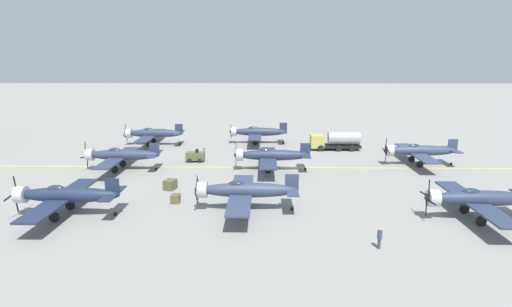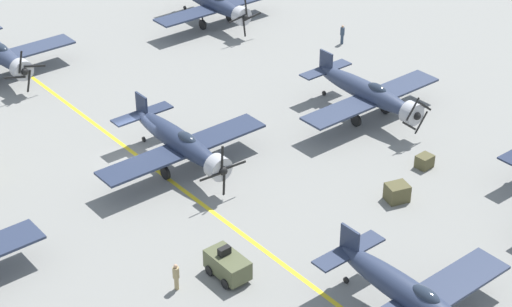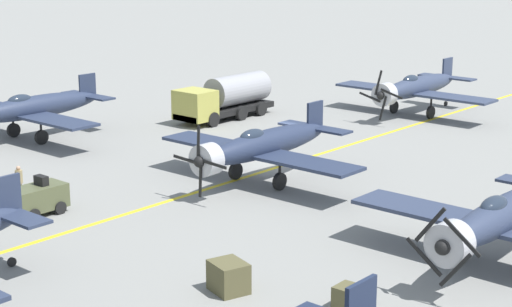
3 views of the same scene
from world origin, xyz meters
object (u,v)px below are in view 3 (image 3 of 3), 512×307
(airplane_mid_left, at_px, (501,217))
(tow_tractor, at_px, (38,198))
(supply_crate_by_tanker, at_px, (351,299))
(ground_crew_inspecting, at_px, (19,181))
(fuel_tanker, at_px, (225,98))
(airplane_mid_right, at_px, (30,108))
(supply_crate_mid_lane, at_px, (229,277))
(airplane_mid_center, at_px, (262,145))
(airplane_near_center, at_px, (416,87))

(airplane_mid_left, xyz_separation_m, tow_tractor, (18.82, 7.93, -1.22))
(supply_crate_by_tanker, bearing_deg, ground_crew_inspecting, -0.26)
(ground_crew_inspecting, bearing_deg, fuel_tanker, -75.32)
(tow_tractor, bearing_deg, supply_crate_by_tanker, -177.34)
(ground_crew_inspecting, bearing_deg, airplane_mid_left, -161.90)
(airplane_mid_right, xyz_separation_m, supply_crate_mid_lane, (-25.50, 9.35, -1.45))
(airplane_mid_right, height_order, airplane_mid_center, airplane_mid_center)
(airplane_mid_center, distance_m, supply_crate_mid_lane, 14.11)
(airplane_mid_right, bearing_deg, supply_crate_mid_lane, 177.86)
(airplane_mid_left, distance_m, supply_crate_by_tanker, 7.57)
(airplane_mid_right, xyz_separation_m, airplane_mid_center, (-17.29, -2.04, -0.00))
(supply_crate_mid_lane, bearing_deg, tow_tractor, -3.31)
(airplane_mid_right, relative_size, airplane_mid_left, 1.00)
(airplane_mid_left, relative_size, ground_crew_inspecting, 7.28)
(supply_crate_by_tanker, relative_size, supply_crate_mid_lane, 0.78)
(airplane_mid_center, bearing_deg, fuel_tanker, -22.82)
(airplane_mid_center, distance_m, ground_crew_inspecting, 12.16)
(supply_crate_mid_lane, bearing_deg, airplane_mid_center, -54.22)
(airplane_mid_left, height_order, tow_tractor, airplane_mid_left)
(airplane_mid_right, relative_size, fuel_tanker, 1.50)
(airplane_near_center, distance_m, ground_crew_inspecting, 30.52)
(fuel_tanker, distance_m, tow_tractor, 22.76)
(airplane_near_center, xyz_separation_m, tow_tractor, (1.30, 31.11, -1.22))
(airplane_near_center, relative_size, supply_crate_by_tanker, 11.45)
(airplane_near_center, relative_size, supply_crate_mid_lane, 8.92)
(fuel_tanker, height_order, ground_crew_inspecting, fuel_tanker)
(airplane_mid_left, bearing_deg, fuel_tanker, -16.16)
(tow_tractor, distance_m, ground_crew_inspecting, 2.89)
(airplane_mid_right, distance_m, airplane_near_center, 26.60)
(airplane_near_center, height_order, airplane_mid_center, airplane_mid_center)
(airplane_near_center, bearing_deg, airplane_mid_left, 111.41)
(airplane_mid_center, xyz_separation_m, supply_crate_mid_lane, (-8.21, 11.39, -1.45))
(supply_crate_by_tanker, xyz_separation_m, supply_crate_mid_lane, (4.27, 1.51, 0.12))
(fuel_tanker, bearing_deg, airplane_mid_center, 139.66)
(airplane_mid_center, bearing_deg, ground_crew_inspecting, 71.41)
(supply_crate_by_tanker, bearing_deg, fuel_tanker, -39.37)
(airplane_near_center, bearing_deg, airplane_mid_center, 82.91)
(airplane_mid_center, height_order, airplane_mid_left, airplane_mid_center)
(airplane_near_center, relative_size, ground_crew_inspecting, 7.28)
(supply_crate_by_tanker, bearing_deg, airplane_mid_center, -38.36)
(airplane_mid_left, distance_m, ground_crew_inspecting, 22.73)
(fuel_tanker, bearing_deg, ground_crew_inspecting, 104.68)
(tow_tractor, xyz_separation_m, supply_crate_by_tanker, (-16.86, -0.78, -0.35))
(ground_crew_inspecting, relative_size, supply_crate_by_tanker, 1.57)
(fuel_tanker, relative_size, supply_crate_by_tanker, 7.64)
(airplane_near_center, height_order, supply_crate_by_tanker, airplane_near_center)
(airplane_mid_center, bearing_deg, supply_crate_by_tanker, 159.16)
(fuel_tanker, xyz_separation_m, supply_crate_by_tanker, (-24.95, 20.47, -1.07))
(airplane_mid_center, xyz_separation_m, ground_crew_inspecting, (7.14, 9.79, -1.11))
(airplane_mid_right, bearing_deg, supply_crate_by_tanker, -176.75)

